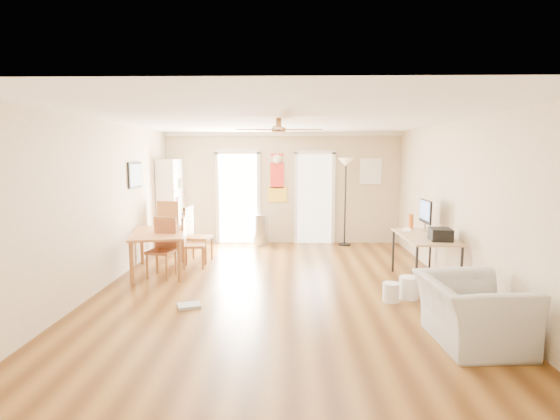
{
  "coord_description": "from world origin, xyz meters",
  "views": [
    {
      "loc": [
        0.15,
        -6.52,
        2.05
      ],
      "look_at": [
        0.0,
        0.6,
        1.15
      ],
      "focal_mm": 27.35,
      "sensor_mm": 36.0,
      "label": 1
    }
  ],
  "objects_px": {
    "wastebasket_b": "(409,288)",
    "wastebasket_a": "(391,292)",
    "dining_chair_near": "(161,248)",
    "trash_can": "(260,230)",
    "computer_desk": "(424,260)",
    "printer": "(440,234)",
    "dining_table": "(159,252)",
    "dining_chair_right_b": "(194,243)",
    "bookshelf": "(171,203)",
    "torchiere_lamp": "(345,202)",
    "armchair": "(472,312)",
    "dining_chair_far": "(173,227)",
    "dining_chair_right_a": "(199,235)"
  },
  "relations": [
    {
      "from": "wastebasket_b",
      "to": "wastebasket_a",
      "type": "bearing_deg",
      "value": -153.79
    },
    {
      "from": "dining_chair_near",
      "to": "trash_can",
      "type": "bearing_deg",
      "value": 70.02
    },
    {
      "from": "computer_desk",
      "to": "printer",
      "type": "height_order",
      "value": "printer"
    },
    {
      "from": "dining_table",
      "to": "dining_chair_near",
      "type": "xyz_separation_m",
      "value": [
        0.13,
        -0.31,
        0.14
      ]
    },
    {
      "from": "trash_can",
      "to": "wastebasket_a",
      "type": "height_order",
      "value": "trash_can"
    },
    {
      "from": "dining_chair_right_b",
      "to": "computer_desk",
      "type": "height_order",
      "value": "dining_chair_right_b"
    },
    {
      "from": "bookshelf",
      "to": "wastebasket_a",
      "type": "distance_m",
      "value": 5.6
    },
    {
      "from": "dining_chair_near",
      "to": "torchiere_lamp",
      "type": "relative_size",
      "value": 0.5
    },
    {
      "from": "wastebasket_a",
      "to": "wastebasket_b",
      "type": "xyz_separation_m",
      "value": [
        0.29,
        0.14,
        0.03
      ]
    },
    {
      "from": "dining_chair_right_b",
      "to": "wastebasket_b",
      "type": "bearing_deg",
      "value": -122.78
    },
    {
      "from": "trash_can",
      "to": "torchiere_lamp",
      "type": "bearing_deg",
      "value": 2.17
    },
    {
      "from": "trash_can",
      "to": "armchair",
      "type": "xyz_separation_m",
      "value": [
        2.65,
        -5.15,
        0.0
      ]
    },
    {
      "from": "bookshelf",
      "to": "dining_chair_right_b",
      "type": "xyz_separation_m",
      "value": [
        0.93,
        -1.89,
        -0.52
      ]
    },
    {
      "from": "dining_chair_right_b",
      "to": "dining_chair_far",
      "type": "xyz_separation_m",
      "value": [
        -0.71,
        1.19,
        0.09
      ]
    },
    {
      "from": "torchiere_lamp",
      "to": "printer",
      "type": "height_order",
      "value": "torchiere_lamp"
    },
    {
      "from": "wastebasket_b",
      "to": "dining_chair_right_b",
      "type": "bearing_deg",
      "value": 154.59
    },
    {
      "from": "bookshelf",
      "to": "dining_table",
      "type": "relative_size",
      "value": 1.37
    },
    {
      "from": "dining_chair_right_b",
      "to": "dining_chair_right_a",
      "type": "bearing_deg",
      "value": -7.36
    },
    {
      "from": "dining_table",
      "to": "dining_chair_right_b",
      "type": "height_order",
      "value": "dining_chair_right_b"
    },
    {
      "from": "wastebasket_a",
      "to": "trash_can",
      "type": "bearing_deg",
      "value": 118.96
    },
    {
      "from": "dining_table",
      "to": "computer_desk",
      "type": "relative_size",
      "value": 0.99
    },
    {
      "from": "bookshelf",
      "to": "wastebasket_b",
      "type": "distance_m",
      "value": 5.73
    },
    {
      "from": "trash_can",
      "to": "computer_desk",
      "type": "xyz_separation_m",
      "value": [
        2.84,
        -2.9,
        0.03
      ]
    },
    {
      "from": "dining_chair_right_a",
      "to": "dining_table",
      "type": "bearing_deg",
      "value": 151.57
    },
    {
      "from": "torchiere_lamp",
      "to": "armchair",
      "type": "bearing_deg",
      "value": -82.3
    },
    {
      "from": "dining_chair_near",
      "to": "wastebasket_a",
      "type": "distance_m",
      "value": 3.82
    },
    {
      "from": "dining_table",
      "to": "printer",
      "type": "distance_m",
      "value": 4.73
    },
    {
      "from": "dining_chair_far",
      "to": "wastebasket_b",
      "type": "bearing_deg",
      "value": 154.42
    },
    {
      "from": "armchair",
      "to": "wastebasket_a",
      "type": "bearing_deg",
      "value": 18.51
    },
    {
      "from": "dining_chair_right_b",
      "to": "torchiere_lamp",
      "type": "xyz_separation_m",
      "value": [
        3.04,
        2.07,
        0.53
      ]
    },
    {
      "from": "dining_chair_right_a",
      "to": "trash_can",
      "type": "distance_m",
      "value": 1.91
    },
    {
      "from": "dining_chair_far",
      "to": "trash_can",
      "type": "distance_m",
      "value": 1.99
    },
    {
      "from": "dining_chair_near",
      "to": "dining_chair_far",
      "type": "height_order",
      "value": "dining_chair_far"
    },
    {
      "from": "dining_table",
      "to": "wastebasket_b",
      "type": "height_order",
      "value": "dining_table"
    },
    {
      "from": "trash_can",
      "to": "printer",
      "type": "bearing_deg",
      "value": -47.89
    },
    {
      "from": "computer_desk",
      "to": "armchair",
      "type": "relative_size",
      "value": 1.32
    },
    {
      "from": "trash_can",
      "to": "wastebasket_b",
      "type": "relative_size",
      "value": 2.23
    },
    {
      "from": "dining_chair_near",
      "to": "wastebasket_b",
      "type": "height_order",
      "value": "dining_chair_near"
    },
    {
      "from": "dining_chair_right_a",
      "to": "bookshelf",
      "type": "bearing_deg",
      "value": 40.28
    },
    {
      "from": "armchair",
      "to": "bookshelf",
      "type": "bearing_deg",
      "value": 39.26
    },
    {
      "from": "trash_can",
      "to": "printer",
      "type": "distance_m",
      "value": 4.43
    },
    {
      "from": "dining_chair_far",
      "to": "bookshelf",
      "type": "bearing_deg",
      "value": -63.63
    },
    {
      "from": "printer",
      "to": "dining_chair_far",
      "type": "bearing_deg",
      "value": 158.98
    },
    {
      "from": "wastebasket_a",
      "to": "dining_chair_right_b",
      "type": "bearing_deg",
      "value": 150.62
    },
    {
      "from": "dining_chair_far",
      "to": "wastebasket_b",
      "type": "relative_size",
      "value": 3.5
    },
    {
      "from": "dining_table",
      "to": "bookshelf",
      "type": "bearing_deg",
      "value": 99.83
    },
    {
      "from": "torchiere_lamp",
      "to": "computer_desk",
      "type": "relative_size",
      "value": 1.38
    },
    {
      "from": "torchiere_lamp",
      "to": "dining_table",
      "type": "bearing_deg",
      "value": -146.41
    },
    {
      "from": "dining_chair_right_b",
      "to": "printer",
      "type": "xyz_separation_m",
      "value": [
        4.05,
        -1.27,
        0.4
      ]
    },
    {
      "from": "armchair",
      "to": "dining_chair_right_b",
      "type": "bearing_deg",
      "value": 46.31
    }
  ]
}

